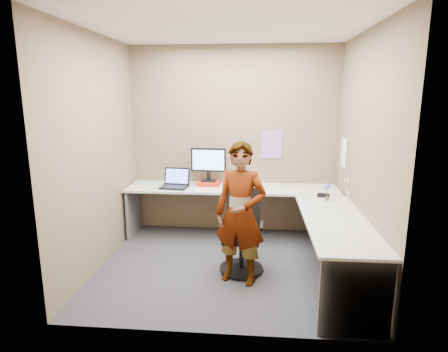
# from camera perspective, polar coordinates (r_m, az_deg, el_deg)

# --- Properties ---
(ground) EXTENTS (3.00, 3.00, 0.00)m
(ground) POSITION_cam_1_polar(r_m,az_deg,el_deg) (4.61, 0.37, -13.56)
(ground) COLOR #2B2A30
(ground) RESTS_ON ground
(wall_back) EXTENTS (3.00, 0.00, 3.00)m
(wall_back) POSITION_cam_1_polar(r_m,az_deg,el_deg) (5.48, 1.49, 5.39)
(wall_back) COLOR brown
(wall_back) RESTS_ON ground
(wall_right) EXTENTS (0.00, 2.70, 2.70)m
(wall_right) POSITION_cam_1_polar(r_m,az_deg,el_deg) (4.34, 20.54, 2.79)
(wall_right) COLOR brown
(wall_right) RESTS_ON ground
(wall_left) EXTENTS (0.00, 2.70, 2.70)m
(wall_left) POSITION_cam_1_polar(r_m,az_deg,el_deg) (4.57, -18.74, 3.35)
(wall_left) COLOR brown
(wall_left) RESTS_ON ground
(ceiling) EXTENTS (3.00, 3.00, 0.00)m
(ceiling) POSITION_cam_1_polar(r_m,az_deg,el_deg) (4.20, 0.42, 21.76)
(ceiling) COLOR white
(ceiling) RESTS_ON wall_back
(desk) EXTENTS (2.98, 2.58, 0.73)m
(desk) POSITION_cam_1_polar(r_m,az_deg,el_deg) (4.74, 6.05, -5.22)
(desk) COLOR beige
(desk) RESTS_ON ground
(paper_ream) EXTENTS (0.32, 0.24, 0.06)m
(paper_ream) POSITION_cam_1_polar(r_m,az_deg,el_deg) (5.38, -2.38, -1.13)
(paper_ream) COLOR #B51E12
(paper_ream) RESTS_ON desk
(monitor) EXTENTS (0.50, 0.15, 0.48)m
(monitor) POSITION_cam_1_polar(r_m,az_deg,el_deg) (5.33, -2.38, 2.18)
(monitor) COLOR black
(monitor) RESTS_ON paper_ream
(laptop) EXTENTS (0.40, 0.35, 0.26)m
(laptop) POSITION_cam_1_polar(r_m,az_deg,el_deg) (5.32, -7.41, -0.97)
(laptop) COLOR black
(laptop) RESTS_ON desk
(trackball_mouse) EXTENTS (0.12, 0.08, 0.07)m
(trackball_mouse) POSITION_cam_1_polar(r_m,az_deg,el_deg) (5.26, 0.38, -1.50)
(trackball_mouse) COLOR #B7B7BC
(trackball_mouse) RESTS_ON desk
(origami) EXTENTS (0.10, 0.10, 0.06)m
(origami) POSITION_cam_1_polar(r_m,az_deg,el_deg) (5.10, -4.10, -1.91)
(origami) COLOR white
(origami) RESTS_ON desk
(stapler) EXTENTS (0.15, 0.07, 0.05)m
(stapler) POSITION_cam_1_polar(r_m,az_deg,el_deg) (4.92, 14.88, -2.85)
(stapler) COLOR black
(stapler) RESTS_ON desk
(flower) EXTENTS (0.07, 0.07, 0.22)m
(flower) POSITION_cam_1_polar(r_m,az_deg,el_deg) (4.76, 15.46, -1.95)
(flower) COLOR brown
(flower) RESTS_ON desk
(calendar_purple) EXTENTS (0.30, 0.01, 0.40)m
(calendar_purple) POSITION_cam_1_polar(r_m,az_deg,el_deg) (5.47, 7.26, 4.75)
(calendar_purple) COLOR #846BB7
(calendar_purple) RESTS_ON wall_back
(calendar_white) EXTENTS (0.01, 0.28, 0.38)m
(calendar_white) POSITION_cam_1_polar(r_m,az_deg,el_deg) (5.22, 17.78, 3.35)
(calendar_white) COLOR white
(calendar_white) RESTS_ON wall_right
(sticky_note_a) EXTENTS (0.01, 0.07, 0.07)m
(sticky_note_a) POSITION_cam_1_polar(r_m,az_deg,el_deg) (4.94, 18.43, -0.73)
(sticky_note_a) COLOR #F2E059
(sticky_note_a) RESTS_ON wall_right
(sticky_note_b) EXTENTS (0.01, 0.07, 0.07)m
(sticky_note_b) POSITION_cam_1_polar(r_m,az_deg,el_deg) (5.02, 18.20, -2.05)
(sticky_note_b) COLOR pink
(sticky_note_b) RESTS_ON wall_right
(sticky_note_c) EXTENTS (0.01, 0.07, 0.07)m
(sticky_note_c) POSITION_cam_1_polar(r_m,az_deg,el_deg) (4.91, 18.49, -2.62)
(sticky_note_c) COLOR pink
(sticky_note_c) RESTS_ON wall_right
(sticky_note_d) EXTENTS (0.01, 0.07, 0.07)m
(sticky_note_d) POSITION_cam_1_polar(r_m,az_deg,el_deg) (5.09, 18.02, -0.68)
(sticky_note_d) COLOR #F2E059
(sticky_note_d) RESTS_ON wall_right
(office_chair) EXTENTS (0.50, 0.50, 0.94)m
(office_chair) POSITION_cam_1_polar(r_m,az_deg,el_deg) (4.38, 2.76, -9.43)
(office_chair) COLOR black
(office_chair) RESTS_ON ground
(person) EXTENTS (0.65, 0.52, 1.54)m
(person) POSITION_cam_1_polar(r_m,az_deg,el_deg) (4.00, 2.52, -5.76)
(person) COLOR #999399
(person) RESTS_ON ground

